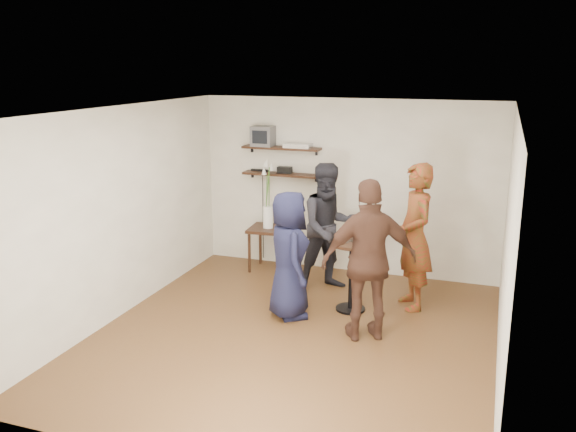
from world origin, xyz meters
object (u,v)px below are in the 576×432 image
object	(u,v)px
crt_monitor	(263,136)
person_brown	(369,261)
person_navy	(289,255)
side_table	(268,235)
person_dark	(329,227)
radio	(285,170)
person_plaid	(415,237)
drinks_table	(351,267)
dvd_deck	(298,146)

from	to	relation	value
crt_monitor	person_brown	world-z (taller)	crt_monitor
crt_monitor	person_navy	distance (m)	2.42
side_table	person_dark	distance (m)	1.23
radio	person_navy	distance (m)	2.08
person_plaid	person_dark	xyz separation A→B (m)	(-1.21, 0.28, -0.05)
crt_monitor	person_navy	bearing A→B (deg)	-60.13
radio	person_dark	size ratio (longest dim) A/B	0.12
side_table	person_brown	bearing A→B (deg)	-43.67
side_table	radio	bearing A→B (deg)	55.55
person_dark	drinks_table	bearing A→B (deg)	-90.00
crt_monitor	person_navy	xyz separation A→B (m)	(1.04, -1.82, -1.22)
dvd_deck	drinks_table	xyz separation A→B (m)	(1.18, -1.38, -1.32)
crt_monitor	drinks_table	size ratio (longest dim) A/B	0.35
person_brown	radio	bearing A→B (deg)	-77.25
person_plaid	person_dark	distance (m)	1.24
dvd_deck	person_dark	size ratio (longest dim) A/B	0.22
crt_monitor	side_table	bearing A→B (deg)	-57.05
person_navy	person_brown	xyz separation A→B (m)	(1.06, -0.29, 0.14)
radio	drinks_table	xyz separation A→B (m)	(1.39, -1.38, -0.94)
radio	person_brown	distance (m)	2.81
side_table	person_plaid	size ratio (longest dim) A/B	0.35
dvd_deck	person_brown	size ratio (longest dim) A/B	0.21
dvd_deck	person_brown	distance (m)	2.79
crt_monitor	person_plaid	size ratio (longest dim) A/B	0.17
side_table	person_navy	distance (m)	1.81
crt_monitor	person_plaid	bearing A→B (deg)	-22.29
radio	side_table	xyz separation A→B (m)	(-0.18, -0.26, -0.96)
radio	side_table	world-z (taller)	radio
side_table	person_brown	distance (m)	2.71
drinks_table	radio	bearing A→B (deg)	135.20
crt_monitor	dvd_deck	xyz separation A→B (m)	(0.55, 0.00, -0.12)
radio	drinks_table	distance (m)	2.17
person_dark	dvd_deck	bearing A→B (deg)	97.32
person_dark	person_navy	distance (m)	1.11
dvd_deck	drinks_table	bearing A→B (deg)	-49.51
drinks_table	crt_monitor	bearing A→B (deg)	141.42
radio	person_brown	size ratio (longest dim) A/B	0.12
crt_monitor	person_plaid	world-z (taller)	crt_monitor
dvd_deck	radio	distance (m)	0.43
dvd_deck	radio	size ratio (longest dim) A/B	1.82
person_navy	person_plaid	bearing A→B (deg)	-92.41
crt_monitor	person_brown	bearing A→B (deg)	-45.03
crt_monitor	radio	world-z (taller)	crt_monitor
person_plaid	side_table	bearing A→B (deg)	-135.57
person_navy	side_table	bearing A→B (deg)	-2.89
person_dark	person_navy	xyz separation A→B (m)	(-0.21, -1.09, -0.09)
radio	side_table	bearing A→B (deg)	-124.45
dvd_deck	person_plaid	xyz separation A→B (m)	(1.90, -1.01, -0.95)
person_navy	person_brown	size ratio (longest dim) A/B	0.85
crt_monitor	side_table	size ratio (longest dim) A/B	0.48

